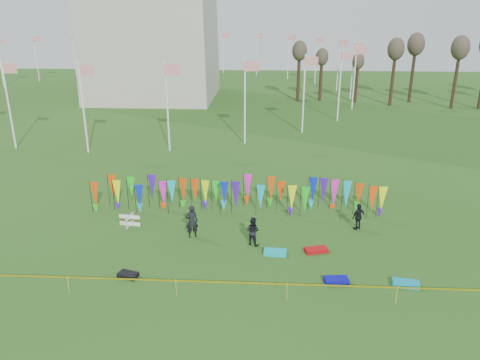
# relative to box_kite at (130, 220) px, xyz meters

# --- Properties ---
(ground) EXTENTS (160.00, 160.00, 0.00)m
(ground) POSITION_rel_box_kite_xyz_m (6.03, -5.24, -0.36)
(ground) COLOR #254F16
(ground) RESTS_ON ground
(flagpole_ring) EXTENTS (57.40, 56.16, 8.00)m
(flagpole_ring) POSITION_rel_box_kite_xyz_m (-7.97, 42.76, 3.64)
(flagpole_ring) COLOR white
(flagpole_ring) RESTS_ON ground
(banner_row) EXTENTS (18.64, 0.64, 2.11)m
(banner_row) POSITION_rel_box_kite_xyz_m (6.31, 2.66, 0.87)
(banner_row) COLOR black
(banner_row) RESTS_ON ground
(caution_tape_near) EXTENTS (26.00, 0.02, 0.90)m
(caution_tape_near) POSITION_rel_box_kite_xyz_m (5.81, -7.08, 0.42)
(caution_tape_near) COLOR yellow
(caution_tape_near) RESTS_ON ground
(box_kite) EXTENTS (0.66, 0.66, 0.73)m
(box_kite) POSITION_rel_box_kite_xyz_m (0.00, 0.00, 0.00)
(box_kite) COLOR #BA100D
(box_kite) RESTS_ON ground
(person_left) EXTENTS (0.82, 0.69, 1.94)m
(person_left) POSITION_rel_box_kite_xyz_m (3.95, -1.20, 0.60)
(person_left) COLOR black
(person_left) RESTS_ON ground
(person_mid) EXTENTS (0.93, 0.79, 1.63)m
(person_mid) POSITION_rel_box_kite_xyz_m (7.42, -1.92, 0.45)
(person_mid) COLOR black
(person_mid) RESTS_ON ground
(person_right) EXTENTS (1.09, 0.98, 1.63)m
(person_right) POSITION_rel_box_kite_xyz_m (13.55, 0.33, 0.45)
(person_right) COLOR black
(person_right) RESTS_ON ground
(kite_bag_turquoise) EXTENTS (1.24, 0.70, 0.24)m
(kite_bag_turquoise) POSITION_rel_box_kite_xyz_m (8.65, -2.97, -0.24)
(kite_bag_turquoise) COLOR #0DBECE
(kite_bag_turquoise) RESTS_ON ground
(kite_bag_blue) EXTENTS (1.18, 0.70, 0.24)m
(kite_bag_blue) POSITION_rel_box_kite_xyz_m (11.52, -5.54, -0.25)
(kite_bag_blue) COLOR #0A0AA6
(kite_bag_blue) RESTS_ON ground
(kite_bag_red) EXTENTS (1.32, 0.86, 0.22)m
(kite_bag_red) POSITION_rel_box_kite_xyz_m (10.85, -2.58, -0.25)
(kite_bag_red) COLOR #B50C11
(kite_bag_red) RESTS_ON ground
(kite_bag_black) EXTENTS (1.07, 0.80, 0.22)m
(kite_bag_black) POSITION_rel_box_kite_xyz_m (1.47, -5.59, -0.25)
(kite_bag_black) COLOR black
(kite_bag_black) RESTS_ON ground
(kite_bag_teal) EXTENTS (1.29, 0.77, 0.23)m
(kite_bag_teal) POSITION_rel_box_kite_xyz_m (14.75, -5.62, -0.25)
(kite_bag_teal) COLOR #0D96BF
(kite_bag_teal) RESTS_ON ground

